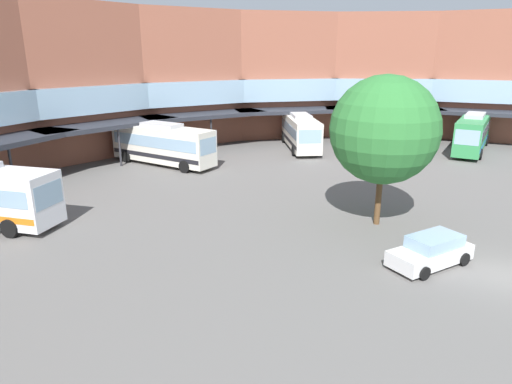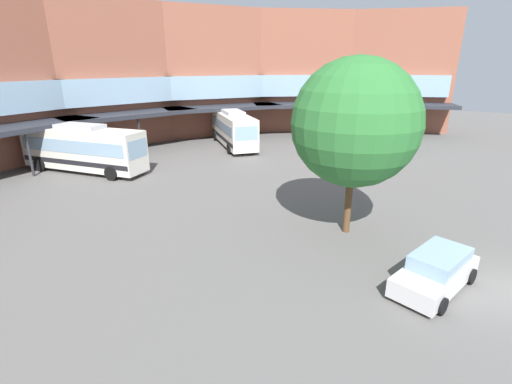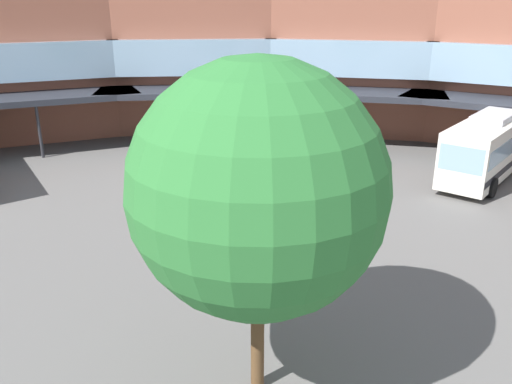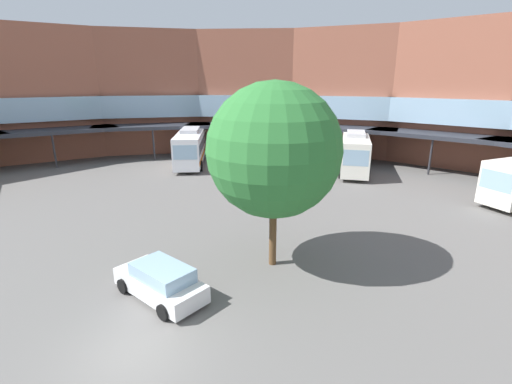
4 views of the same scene
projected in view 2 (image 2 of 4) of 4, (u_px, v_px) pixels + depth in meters
station_building at (58, 87)px, 24.89m from camera, size 84.40×38.52×14.61m
bus_1 at (233, 128)px, 39.58m from camera, size 9.04×9.31×3.79m
bus_3 at (83, 148)px, 30.18m from camera, size 4.13×11.03×3.93m
bus_4 at (393, 124)px, 42.01m from camera, size 12.00×4.73×4.00m
parked_car at (436, 271)px, 14.78m from camera, size 4.74×3.08×1.53m
plaza_tree at (355, 123)px, 18.01m from camera, size 6.32×6.32×8.97m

